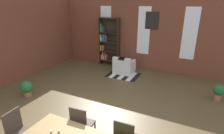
# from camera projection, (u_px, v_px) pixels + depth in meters

# --- Properties ---
(ground_plane) EXTENTS (11.84, 11.84, 0.00)m
(ground_plane) POSITION_uv_depth(u_px,v_px,m) (89.00, 124.00, 4.46)
(ground_plane) COLOR brown
(back_wall_brick) EXTENTS (9.03, 0.12, 3.17)m
(back_wall_brick) POSITION_uv_depth(u_px,v_px,m) (144.00, 34.00, 7.82)
(back_wall_brick) COLOR brown
(back_wall_brick) RESTS_ON ground
(window_pane_0) EXTENTS (0.55, 0.02, 2.06)m
(window_pane_0) POSITION_uv_depth(u_px,v_px,m) (106.00, 29.00, 8.47)
(window_pane_0) COLOR white
(window_pane_1) EXTENTS (0.55, 0.02, 2.06)m
(window_pane_1) POSITION_uv_depth(u_px,v_px,m) (144.00, 31.00, 7.71)
(window_pane_1) COLOR white
(window_pane_2) EXTENTS (0.55, 0.02, 2.06)m
(window_pane_2) POSITION_uv_depth(u_px,v_px,m) (190.00, 34.00, 6.94)
(window_pane_2) COLOR white
(tealight_candle_0) EXTENTS (0.04, 0.04, 0.05)m
(tealight_candle_0) POSITION_uv_depth(u_px,v_px,m) (51.00, 131.00, 3.10)
(tealight_candle_0) COLOR silver
(tealight_candle_0) RESTS_ON dining_table
(tealight_candle_2) EXTENTS (0.04, 0.04, 0.04)m
(tealight_candle_2) POSITION_uv_depth(u_px,v_px,m) (59.00, 131.00, 3.11)
(tealight_candle_2) COLOR silver
(tealight_candle_2) RESTS_ON dining_table
(dining_chair_far_left) EXTENTS (0.43, 0.43, 0.95)m
(dining_chair_far_left) POSITION_uv_depth(u_px,v_px,m) (81.00, 124.00, 3.67)
(dining_chair_far_left) COLOR #42332C
(dining_chair_far_left) RESTS_ON ground
(dining_chair_head_left) EXTENTS (0.43, 0.43, 0.95)m
(dining_chair_head_left) POSITION_uv_depth(u_px,v_px,m) (19.00, 131.00, 3.46)
(dining_chair_head_left) COLOR #43372F
(dining_chair_head_left) RESTS_ON ground
(bookshelf_tall) EXTENTS (0.98, 0.29, 2.28)m
(bookshelf_tall) POSITION_uv_depth(u_px,v_px,m) (108.00, 42.00, 8.47)
(bookshelf_tall) COLOR #2D2319
(bookshelf_tall) RESTS_ON ground
(armchair_white) EXTENTS (0.80, 0.81, 0.75)m
(armchair_white) POSITION_uv_depth(u_px,v_px,m) (124.00, 67.00, 7.68)
(armchair_white) COLOR silver
(armchair_white) RESTS_ON ground
(potted_plant_by_shelf) EXTENTS (0.35, 0.35, 0.52)m
(potted_plant_by_shelf) POSITION_uv_depth(u_px,v_px,m) (219.00, 91.00, 5.47)
(potted_plant_by_shelf) COLOR #9E6042
(potted_plant_by_shelf) RESTS_ON ground
(potted_plant_corner) EXTENTS (0.40, 0.40, 0.52)m
(potted_plant_corner) POSITION_uv_depth(u_px,v_px,m) (27.00, 88.00, 5.74)
(potted_plant_corner) COLOR #9E6042
(potted_plant_corner) RESTS_ON ground
(striped_rug) EXTENTS (1.33, 1.00, 0.01)m
(striped_rug) POSITION_uv_depth(u_px,v_px,m) (123.00, 75.00, 7.49)
(striped_rug) COLOR black
(striped_rug) RESTS_ON ground
(framed_picture) EXTENTS (0.56, 0.03, 0.72)m
(framed_picture) POSITION_uv_depth(u_px,v_px,m) (152.00, 21.00, 7.41)
(framed_picture) COLOR black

